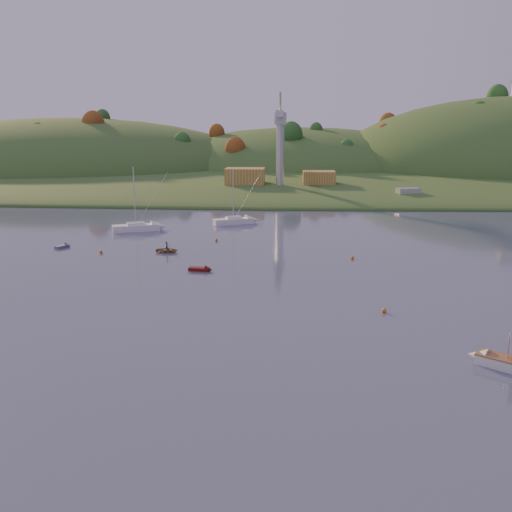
# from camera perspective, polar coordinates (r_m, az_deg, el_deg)

# --- Properties ---
(ground) EXTENTS (500.00, 500.00, 0.00)m
(ground) POSITION_cam_1_polar(r_m,az_deg,el_deg) (44.31, -3.09, -13.12)
(ground) COLOR #323853
(ground) RESTS_ON ground
(far_shore) EXTENTS (620.00, 220.00, 1.50)m
(far_shore) POSITION_cam_1_polar(r_m,az_deg,el_deg) (270.23, 2.39, 8.95)
(far_shore) COLOR #28481C
(far_shore) RESTS_ON ground
(shore_slope) EXTENTS (640.00, 150.00, 7.00)m
(shore_slope) POSITION_cam_1_polar(r_m,az_deg,el_deg) (205.47, 2.06, 7.64)
(shore_slope) COLOR #28481C
(shore_slope) RESTS_ON ground
(hill_left) EXTENTS (170.00, 140.00, 44.00)m
(hill_left) POSITION_cam_1_polar(r_m,az_deg,el_deg) (258.25, -18.35, 8.11)
(hill_left) COLOR #28481C
(hill_left) RESTS_ON ground
(hill_center) EXTENTS (140.00, 120.00, 36.00)m
(hill_center) POSITION_cam_1_polar(r_m,az_deg,el_deg) (250.30, 4.62, 8.59)
(hill_center) COLOR #28481C
(hill_center) RESTS_ON ground
(hillside_trees) EXTENTS (280.00, 50.00, 32.00)m
(hillside_trees) POSITION_cam_1_polar(r_m,az_deg,el_deg) (225.38, 2.18, 8.12)
(hillside_trees) COLOR #1B4C1E
(hillside_trees) RESTS_ON ground
(wharf) EXTENTS (42.00, 16.00, 2.40)m
(wharf) POSITION_cam_1_polar(r_m,az_deg,el_deg) (162.52, 3.48, 6.60)
(wharf) COLOR slate
(wharf) RESTS_ON ground
(shed_west) EXTENTS (11.00, 8.00, 4.80)m
(shed_west) POSITION_cam_1_polar(r_m,az_deg,el_deg) (163.64, -1.10, 7.93)
(shed_west) COLOR olive
(shed_west) RESTS_ON wharf
(shed_east) EXTENTS (9.00, 7.00, 4.00)m
(shed_east) POSITION_cam_1_polar(r_m,az_deg,el_deg) (164.40, 6.31, 7.74)
(shed_east) COLOR olive
(shed_east) RESTS_ON wharf
(dock_crane) EXTENTS (3.20, 28.00, 20.30)m
(dock_crane) POSITION_cam_1_polar(r_m,az_deg,el_deg) (157.91, 2.45, 12.23)
(dock_crane) COLOR #B7B7BC
(dock_crane) RESTS_ON wharf
(fishing_boat) EXTENTS (5.48, 4.74, 3.55)m
(fishing_boat) POSITION_cam_1_polar(r_m,az_deg,el_deg) (51.60, 23.43, -9.37)
(fishing_boat) COLOR silver
(fishing_boat) RESTS_ON ground
(sailboat_near) EXTENTS (8.93, 5.43, 11.90)m
(sailboat_near) POSITION_cam_1_polar(r_m,az_deg,el_deg) (108.65, -11.91, 2.86)
(sailboat_near) COLOR white
(sailboat_near) RESTS_ON ground
(sailboat_far) EXTENTS (8.24, 5.27, 11.01)m
(sailboat_far) POSITION_cam_1_polar(r_m,az_deg,el_deg) (113.94, -2.26, 3.58)
(sailboat_far) COLOR white
(sailboat_far) RESTS_ON ground
(canoe) EXTENTS (3.50, 2.53, 0.72)m
(canoe) POSITION_cam_1_polar(r_m,az_deg,el_deg) (89.78, -8.89, 0.60)
(canoe) COLOR #90744F
(canoe) RESTS_ON ground
(paddler) EXTENTS (0.35, 0.53, 1.44)m
(paddler) POSITION_cam_1_polar(r_m,az_deg,el_deg) (89.70, -8.90, 0.83)
(paddler) COLOR black
(paddler) RESTS_ON ground
(red_tender) EXTENTS (3.38, 1.54, 1.11)m
(red_tender) POSITION_cam_1_polar(r_m,az_deg,el_deg) (77.79, -5.27, -1.34)
(red_tender) COLOR #510E0B
(red_tender) RESTS_ON ground
(grey_dinghy) EXTENTS (2.25, 2.81, 1.00)m
(grey_dinghy) POSITION_cam_1_polar(r_m,az_deg,el_deg) (97.43, -18.58, 0.96)
(grey_dinghy) COLOR #505E69
(grey_dinghy) RESTS_ON ground
(work_vessel) EXTENTS (14.44, 8.46, 3.50)m
(work_vessel) POSITION_cam_1_polar(r_m,az_deg,el_deg) (151.68, 14.95, 5.74)
(work_vessel) COLOR slate
(work_vessel) RESTS_ON ground
(buoy_0) EXTENTS (0.50, 0.50, 0.50)m
(buoy_0) POSITION_cam_1_polar(r_m,az_deg,el_deg) (62.16, 12.70, -5.33)
(buoy_0) COLOR orange
(buoy_0) RESTS_ON ground
(buoy_1) EXTENTS (0.50, 0.50, 0.50)m
(buoy_1) POSITION_cam_1_polar(r_m,az_deg,el_deg) (85.38, 9.61, -0.15)
(buoy_1) COLOR orange
(buoy_1) RESTS_ON ground
(buoy_2) EXTENTS (0.50, 0.50, 0.50)m
(buoy_2) POSITION_cam_1_polar(r_m,az_deg,el_deg) (91.27, -15.25, 0.43)
(buoy_2) COLOR orange
(buoy_2) RESTS_ON ground
(buoy_3) EXTENTS (0.50, 0.50, 0.50)m
(buoy_3) POSITION_cam_1_polar(r_m,az_deg,el_deg) (97.31, -3.98, 1.63)
(buoy_3) COLOR orange
(buoy_3) RESTS_ON ground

